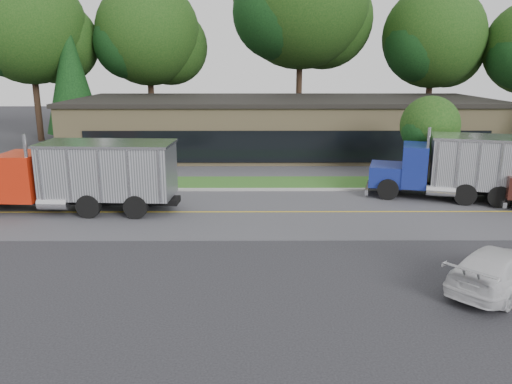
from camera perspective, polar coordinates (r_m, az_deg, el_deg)
The scene contains 16 objects.
ground at distance 15.70m, azimuth 0.82°, elevation -11.91°, with size 140.00×140.00×0.00m, color #35353B.
road at distance 24.09m, azimuth 0.43°, elevation -2.33°, with size 60.00×8.00×0.02m, color #5C5C62.
center_line at distance 24.09m, azimuth 0.43°, elevation -2.33°, with size 60.00×0.12×0.01m, color gold.
curb at distance 28.14m, azimuth 0.33°, elevation 0.16°, with size 60.00×0.30×0.12m, color #9E9E99.
grass_verge at distance 29.88m, azimuth 0.29°, elevation 1.01°, with size 60.00×3.40×0.03m, color #286221.
far_parking at distance 34.76m, azimuth 0.21°, elevation 2.94°, with size 60.00×7.00×0.02m, color #5C5C62.
strip_mall at distance 40.43m, azimuth 3.00°, elevation 7.43°, with size 32.00×12.00×4.00m, color #9C885F.
tree_far_a at distance 50.21m, azimuth -24.21°, elevation 16.25°, with size 10.49×9.87×14.96m.
tree_far_b at distance 49.16m, azimuth -12.00°, elevation 16.79°, with size 10.08×9.49×14.38m.
tree_far_c at distance 48.67m, azimuth 5.36°, elevation 20.31°, with size 13.10×12.33×18.68m.
tree_far_d at distance 49.98m, azimuth 19.71°, elevation 15.83°, with size 9.69×9.12×13.82m.
evergreen_left at distance 46.79m, azimuth -20.38°, elevation 12.31°, with size 4.71×4.71×10.71m.
tree_verge at distance 31.10m, azimuth 19.30°, elevation 6.89°, with size 3.63×3.41×5.17m.
dump_truck_red at distance 25.35m, azimuth -19.56°, elevation 1.91°, with size 10.79×3.15×3.36m.
dump_truck_blue at distance 28.03m, azimuth 21.63°, elevation 2.84°, with size 7.89×4.54×3.36m.
rally_car at distance 17.72m, azimuth 26.08°, elevation -7.90°, with size 1.89×4.65×1.35m, color silver.
Camera 1 is at (-0.28, -14.05, 6.99)m, focal length 35.00 mm.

